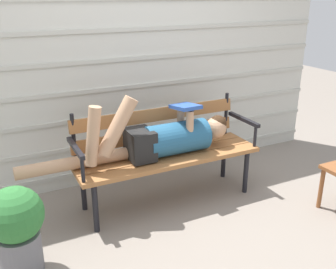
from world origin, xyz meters
TOP-DOWN VIEW (x-y plane):
  - ground_plane at (0.00, 0.00)m, footprint 12.00×12.00m
  - house_siding at (0.00, 0.76)m, footprint 4.09×0.08m
  - park_bench at (0.00, 0.18)m, footprint 1.58×0.47m
  - reclining_person at (-0.07, 0.12)m, footprint 1.78×0.27m
  - potted_plant at (-1.26, -0.29)m, footprint 0.36×0.36m

SIDE VIEW (x-z plane):
  - ground_plane at x=0.00m, z-range 0.00..0.00m
  - potted_plant at x=-1.26m, z-range 0.04..0.65m
  - park_bench at x=0.00m, z-range 0.06..0.90m
  - reclining_person at x=-0.07m, z-range 0.31..0.89m
  - house_siding at x=0.00m, z-range 0.00..2.32m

